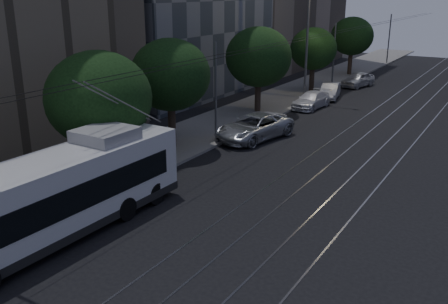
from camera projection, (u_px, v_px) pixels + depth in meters
ground at (194, 233)px, 18.88m from camera, size 120.00×120.00×0.00m
sidewalk at (260, 107)px, 38.82m from camera, size 5.00×90.00×0.15m
tram_rails at (391, 125)px, 33.90m from camera, size 4.52×90.00×0.02m
overhead_wires at (292, 66)px, 36.52m from camera, size 2.23×90.00×6.00m
trolleybus at (56, 196)px, 18.09m from camera, size 2.71×11.91×5.63m
pickup_silver at (254, 127)px, 30.51m from camera, size 3.57×5.87×1.52m
car_white_a at (263, 122)px, 32.15m from camera, size 2.37×3.99×1.27m
car_white_b at (311, 100)px, 38.67m from camera, size 2.04×4.40×1.24m
car_white_c at (330, 91)px, 42.09m from camera, size 2.18×4.12×1.29m
car_white_d at (358, 80)px, 47.15m from camera, size 2.56×4.35×1.39m
tree_1 at (99, 99)px, 22.46m from camera, size 4.81×4.81×6.26m
tree_2 at (170, 75)px, 27.52m from camera, size 4.45×4.45×6.31m
tree_3 at (259, 57)px, 36.15m from camera, size 4.82×4.82×6.31m
tree_4 at (313, 49)px, 43.67m from camera, size 4.09×4.09×5.71m
tree_5 at (352, 36)px, 52.41m from camera, size 4.42×4.42×6.14m
streetlamp_far at (313, 18)px, 39.57m from camera, size 2.65×0.44×11.11m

